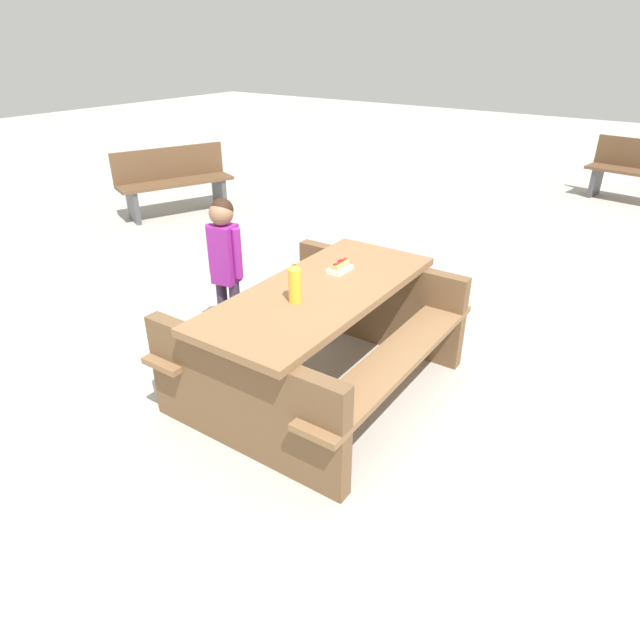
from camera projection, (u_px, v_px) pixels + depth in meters
name	position (u px, v px, depth m)	size (l,w,h in m)	color
ground_plane	(320.00, 386.00, 3.83)	(30.00, 30.00, 0.00)	#B7B2A8
picnic_table	(320.00, 331.00, 3.62)	(1.82, 1.43, 0.75)	olive
soda_bottle	(295.00, 282.00, 3.25)	(0.08, 0.08, 0.27)	yellow
hotdog_tray	(340.00, 267.00, 3.71)	(0.18, 0.11, 0.08)	white
child_in_coat	(225.00, 255.00, 4.03)	(0.19, 0.28, 1.16)	#3F334C
park_bench_mid	(174.00, 180.00, 7.24)	(1.54, 0.92, 0.85)	brown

